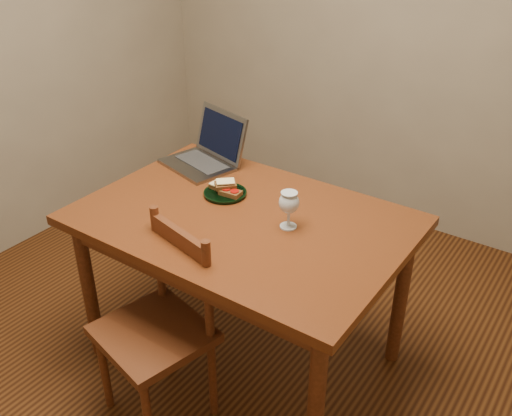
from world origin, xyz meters
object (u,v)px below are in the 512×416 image
Objects in this scene: plate at (225,193)px; laptop at (208,150)px; table at (243,234)px; chair at (157,320)px; milk_glass at (289,210)px.

laptop reaches higher than plate.
table is at bearing -21.80° from laptop.
laptop reaches higher than table.
laptop is (-0.34, 0.75, 0.34)m from chair.
plate is at bearing 148.55° from table.
table is 7.02× the size of plate.
laptop is (-0.43, 0.32, 0.15)m from table.
plate is at bearing -24.63° from laptop.
laptop is at bearing 155.60° from milk_glass.
plate is 0.37m from milk_glass.
laptop is at bearing 143.58° from table.
chair is at bearing -121.36° from milk_glass.
milk_glass is at bearing -9.78° from laptop.
milk_glass reaches higher than table.
chair is 0.61m from plate.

